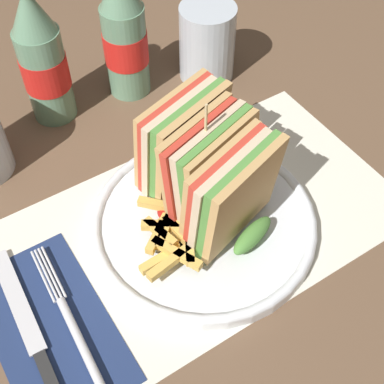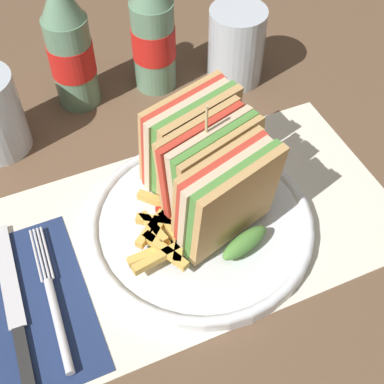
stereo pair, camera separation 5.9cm
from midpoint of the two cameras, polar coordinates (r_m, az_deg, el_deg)
The scene contains 12 objects.
ground_plane at distance 0.62m, azimuth 4.85°, elevation -3.70°, with size 4.00×4.00×0.00m, color brown.
placemat at distance 0.61m, azimuth 3.09°, elevation -3.84°, with size 0.47×0.26×0.00m.
plate_main at distance 0.61m, azimuth 3.56°, elevation -3.29°, with size 0.25×0.25×0.02m.
club_sandwich at distance 0.57m, azimuth 4.76°, elevation 2.30°, with size 0.12×0.19×0.15m.
fries_pile at distance 0.57m, azimuth 0.27°, elevation -4.62°, with size 0.09×0.11×0.02m.
ketchup_blob at distance 0.60m, azimuth 0.70°, elevation -1.81°, with size 0.04×0.03×0.01m.
napkin at distance 0.58m, azimuth -13.64°, elevation -11.76°, with size 0.11×0.20×0.00m.
fork at distance 0.56m, azimuth -11.47°, elevation -12.31°, with size 0.02×0.18×0.01m.
knife at distance 0.57m, azimuth -15.53°, elevation -12.40°, with size 0.02×0.22×0.00m.
coke_bottle_near at distance 0.72m, azimuth -10.61°, elevation 14.96°, with size 0.06×0.06×0.21m.
coke_bottle_far at distance 0.74m, azimuth -1.81°, elevation 16.80°, with size 0.06×0.06×0.21m.
glass_near at distance 0.77m, azimuth 7.01°, elevation 15.14°, with size 0.08×0.08×0.11m.
Camera 2 is at (-0.16, -0.32, 0.50)m, focal length 50.00 mm.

